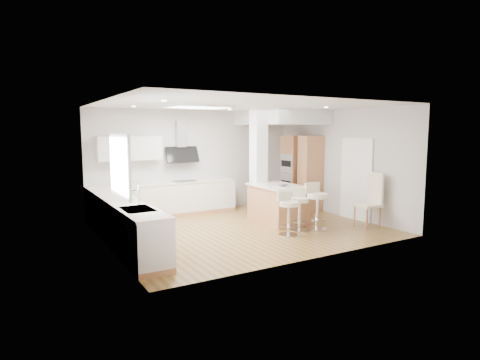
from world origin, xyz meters
TOP-DOWN VIEW (x-y plane):
  - ground at (0.00, 0.00)m, footprint 6.00×6.00m
  - ceiling at (0.00, 0.00)m, footprint 6.00×5.00m
  - wall_back at (0.00, 2.50)m, footprint 6.00×0.04m
  - wall_left at (-3.00, 0.00)m, footprint 0.04×5.00m
  - wall_right at (3.00, 0.00)m, footprint 0.04×5.00m
  - skylight at (-0.79, 0.60)m, footprint 4.10×2.10m
  - window_left at (-2.96, -0.90)m, footprint 0.06×1.28m
  - doorway_right at (2.97, -0.60)m, footprint 0.05×1.00m
  - counter_left at (-2.70, 0.23)m, footprint 0.63×4.50m
  - counter_back at (-0.91, 2.22)m, footprint 3.62×0.63m
  - pillar at (1.05, 0.95)m, footprint 0.35×0.35m
  - soffit at (2.10, 1.40)m, footprint 1.78×2.20m
  - oven_column at (2.68, 1.23)m, footprint 0.63×1.21m
  - peninsula at (1.09, 0.13)m, footprint 1.05×1.55m
  - bar_stool_a at (0.54, -1.00)m, footprint 0.45×0.45m
  - bar_stool_b at (1.00, -0.80)m, footprint 0.56×0.56m
  - bar_stool_c at (1.41, -0.90)m, footprint 0.48×0.48m
  - dining_chair at (2.68, -1.36)m, footprint 0.53×0.53m

SIDE VIEW (x-z plane):
  - ground at x=0.00m, z-range 0.00..0.00m
  - ceiling at x=0.00m, z-range -0.01..0.01m
  - counter_left at x=-2.70m, z-range -0.22..1.13m
  - peninsula at x=1.09m, z-range -0.03..0.96m
  - bar_stool_a at x=0.54m, z-range 0.06..1.00m
  - bar_stool_b at x=1.00m, z-range 0.06..1.02m
  - bar_stool_c at x=1.41m, z-range 0.07..1.13m
  - dining_chair at x=2.68m, z-range 0.04..1.32m
  - counter_back at x=-0.91m, z-range -0.55..1.95m
  - doorway_right at x=2.97m, z-range -0.05..2.05m
  - oven_column at x=2.68m, z-range 0.00..2.10m
  - wall_back at x=0.00m, z-range 0.00..2.80m
  - wall_left at x=-3.00m, z-range 0.00..2.80m
  - wall_right at x=3.00m, z-range 0.00..2.80m
  - pillar at x=1.05m, z-range 0.00..2.80m
  - window_left at x=-2.96m, z-range 1.16..2.23m
  - soffit at x=2.10m, z-range 2.40..2.80m
  - skylight at x=-0.79m, z-range 2.74..2.80m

